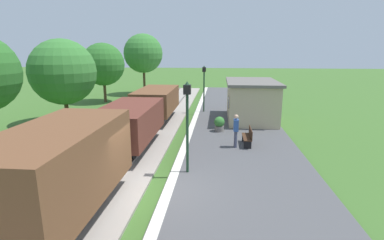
% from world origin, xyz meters
% --- Properties ---
extents(ground_plane, '(160.00, 160.00, 0.00)m').
position_xyz_m(ground_plane, '(0.00, 0.00, 0.00)').
color(ground_plane, '#3D6628').
extents(platform_slab, '(6.00, 60.00, 0.25)m').
position_xyz_m(platform_slab, '(3.20, 0.00, 0.12)').
color(platform_slab, '#4C4C4F').
rests_on(platform_slab, ground).
extents(platform_edge_stripe, '(0.36, 60.00, 0.01)m').
position_xyz_m(platform_edge_stripe, '(0.40, 0.00, 0.25)').
color(platform_edge_stripe, silver).
rests_on(platform_edge_stripe, platform_slab).
extents(track_ballast, '(3.80, 60.00, 0.12)m').
position_xyz_m(track_ballast, '(-2.40, 0.00, 0.06)').
color(track_ballast, '#9E9389').
rests_on(track_ballast, ground).
extents(rail_near, '(0.07, 60.00, 0.14)m').
position_xyz_m(rail_near, '(-1.68, 0.00, 0.19)').
color(rail_near, slate).
rests_on(rail_near, track_ballast).
extents(rail_far, '(0.07, 60.00, 0.14)m').
position_xyz_m(rail_far, '(-3.12, 0.00, 0.19)').
color(rail_far, slate).
rests_on(rail_far, track_ballast).
extents(freight_train, '(2.50, 19.40, 2.72)m').
position_xyz_m(freight_train, '(-2.40, 4.10, 1.51)').
color(freight_train, brown).
rests_on(freight_train, rail_near).
extents(station_hut, '(3.50, 5.80, 2.78)m').
position_xyz_m(station_hut, '(4.40, 11.43, 1.65)').
color(station_hut, tan).
rests_on(station_hut, platform_slab).
extents(bench_near_hut, '(0.42, 1.50, 0.91)m').
position_xyz_m(bench_near_hut, '(3.69, 5.43, 0.72)').
color(bench_near_hut, '#422819').
rests_on(bench_near_hut, platform_slab).
extents(bench_down_platform, '(0.42, 1.50, 0.91)m').
position_xyz_m(bench_down_platform, '(3.69, 15.74, 0.72)').
color(bench_down_platform, '#422819').
rests_on(bench_down_platform, platform_slab).
extents(person_waiting, '(0.24, 0.38, 1.71)m').
position_xyz_m(person_waiting, '(3.01, 5.03, 1.18)').
color(person_waiting, '#474C66').
rests_on(person_waiting, platform_slab).
extents(potted_planter, '(0.64, 0.64, 0.92)m').
position_xyz_m(potted_planter, '(2.18, 7.99, 0.72)').
color(potted_planter, slate).
rests_on(potted_planter, platform_slab).
extents(lamp_post_near, '(0.28, 0.28, 3.70)m').
position_xyz_m(lamp_post_near, '(0.91, 1.67, 2.80)').
color(lamp_post_near, '#193823').
rests_on(lamp_post_near, platform_slab).
extents(lamp_post_far, '(0.28, 0.28, 3.70)m').
position_xyz_m(lamp_post_far, '(0.91, 13.91, 2.80)').
color(lamp_post_far, '#193823').
rests_on(lamp_post_far, platform_slab).
extents(tree_trackside_far, '(4.55, 4.55, 5.91)m').
position_xyz_m(tree_trackside_far, '(-8.74, 10.19, 3.63)').
color(tree_trackside_far, '#4C3823').
rests_on(tree_trackside_far, ground).
extents(tree_field_left, '(4.17, 4.17, 5.85)m').
position_xyz_m(tree_field_left, '(-9.33, 18.85, 3.76)').
color(tree_field_left, '#4C3823').
rests_on(tree_field_left, ground).
extents(tree_field_distant, '(4.49, 4.49, 7.02)m').
position_xyz_m(tree_field_distant, '(-6.76, 24.63, 4.77)').
color(tree_field_distant, '#4C3823').
rests_on(tree_field_distant, ground).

